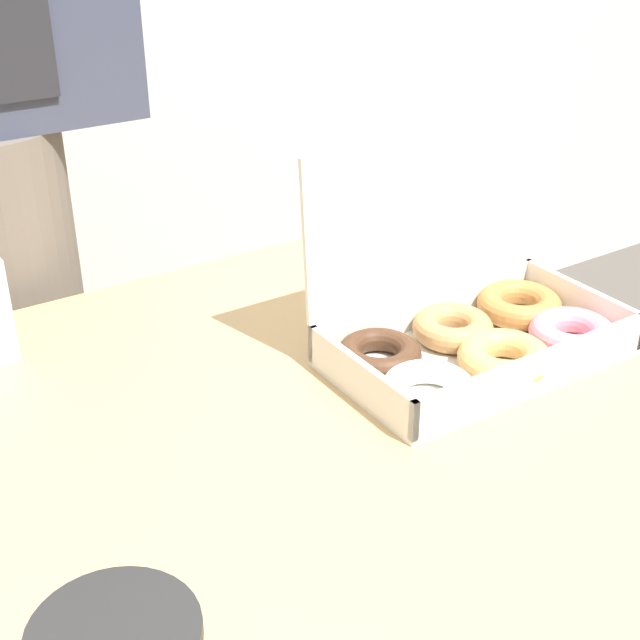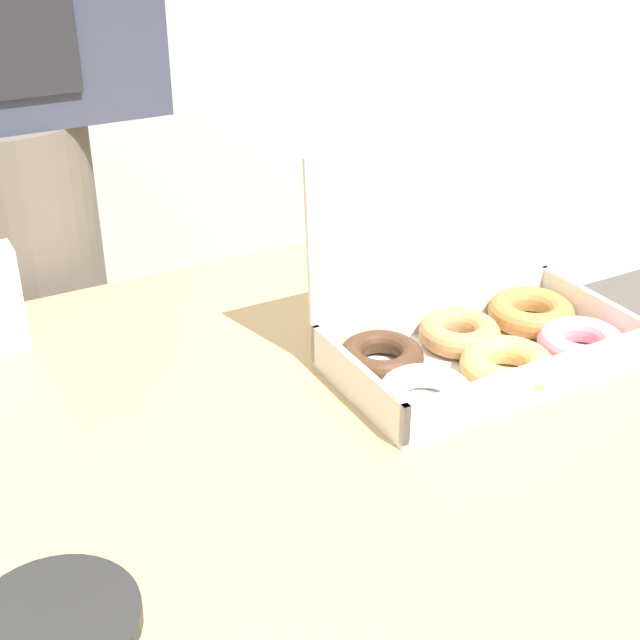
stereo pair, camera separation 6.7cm
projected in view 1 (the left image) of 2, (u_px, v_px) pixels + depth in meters
donut_box at (475, 327)px, 1.05m from camera, size 0.36×0.22×0.25m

